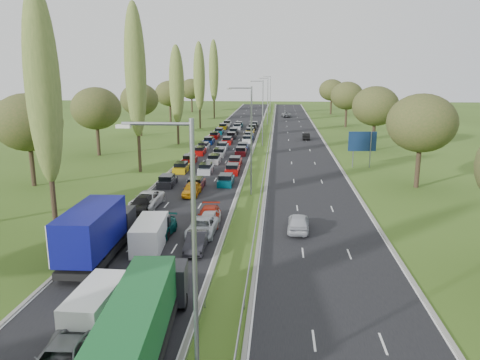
% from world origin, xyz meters
% --- Properties ---
extents(ground, '(260.00, 260.00, 0.00)m').
position_xyz_m(ground, '(4.50, 80.00, 0.00)').
color(ground, '#344E18').
rests_on(ground, ground).
extents(near_carriageway, '(10.50, 215.00, 0.04)m').
position_xyz_m(near_carriageway, '(-2.25, 82.50, 0.00)').
color(near_carriageway, black).
rests_on(near_carriageway, ground).
extents(far_carriageway, '(10.50, 215.00, 0.04)m').
position_xyz_m(far_carriageway, '(11.25, 82.50, 0.00)').
color(far_carriageway, black).
rests_on(far_carriageway, ground).
extents(central_reservation, '(2.36, 215.00, 0.32)m').
position_xyz_m(central_reservation, '(4.50, 82.50, 0.55)').
color(central_reservation, gray).
rests_on(central_reservation, ground).
extents(lamp_columns, '(0.18, 140.18, 12.00)m').
position_xyz_m(lamp_columns, '(4.50, 78.00, 6.00)').
color(lamp_columns, gray).
rests_on(lamp_columns, ground).
extents(poplar_row, '(2.80, 127.80, 22.44)m').
position_xyz_m(poplar_row, '(-11.50, 68.17, 12.39)').
color(poplar_row, '#2D2116').
rests_on(poplar_row, ground).
extents(woodland_left, '(8.00, 166.00, 11.10)m').
position_xyz_m(woodland_left, '(-22.00, 62.63, 7.68)').
color(woodland_left, '#2D2116').
rests_on(woodland_left, ground).
extents(woodland_right, '(8.00, 153.00, 11.10)m').
position_xyz_m(woodland_right, '(24.00, 66.67, 7.68)').
color(woodland_right, '#2D2116').
rests_on(woodland_right, ground).
extents(traffic_queue_fill, '(9.02, 68.93, 0.80)m').
position_xyz_m(traffic_queue_fill, '(-2.24, 77.62, 0.44)').
color(traffic_queue_fill, black).
rests_on(traffic_queue_fill, ground).
extents(near_car_2, '(2.79, 5.63, 1.54)m').
position_xyz_m(near_car_2, '(-5.80, 37.09, 0.79)').
color(near_car_2, silver).
rests_on(near_car_2, near_carriageway).
extents(near_car_3, '(2.32, 5.10, 1.45)m').
position_xyz_m(near_car_3, '(-5.85, 35.67, 0.74)').
color(near_car_3, black).
rests_on(near_car_3, near_carriageway).
extents(near_car_5, '(1.85, 4.65, 1.51)m').
position_xyz_m(near_car_5, '(-2.17, 14.49, 0.77)').
color(near_car_5, '#4F0D20').
rests_on(near_car_5, near_carriageway).
extents(near_car_7, '(2.33, 5.14, 1.46)m').
position_xyz_m(near_car_7, '(-2.28, 28.54, 0.75)').
color(near_car_7, '#044743').
rests_on(near_car_7, near_carriageway).
extents(near_car_8, '(1.75, 4.28, 1.45)m').
position_xyz_m(near_car_8, '(-2.07, 42.06, 0.75)').
color(near_car_8, orange).
rests_on(near_car_8, near_carriageway).
extents(near_car_9, '(1.57, 4.27, 1.40)m').
position_xyz_m(near_car_9, '(1.30, 25.84, 0.72)').
color(near_car_9, black).
rests_on(near_car_9, near_carriageway).
extents(near_car_10, '(2.45, 5.03, 1.38)m').
position_xyz_m(near_car_10, '(1.18, 29.34, 0.71)').
color(near_car_10, silver).
rests_on(near_car_10, near_carriageway).
extents(near_car_11, '(2.25, 4.96, 1.41)m').
position_xyz_m(near_car_11, '(1.30, 32.52, 0.73)').
color(near_car_11, '#B41E0B').
rests_on(near_car_11, near_carriageway).
extents(near_car_12, '(1.92, 4.21, 1.40)m').
position_xyz_m(near_car_12, '(1.41, 31.73, 0.72)').
color(near_car_12, silver).
rests_on(near_car_12, near_carriageway).
extents(far_car_0, '(2.07, 4.64, 1.55)m').
position_xyz_m(far_car_0, '(9.34, 31.06, 0.80)').
color(far_car_0, '#B7BAC1').
rests_on(far_car_0, far_carriageway).
extents(far_car_1, '(1.43, 4.05, 1.33)m').
position_xyz_m(far_car_1, '(13.00, 87.23, 0.69)').
color(far_car_1, black).
rests_on(far_car_1, far_carriageway).
extents(far_car_2, '(2.94, 5.77, 1.56)m').
position_xyz_m(far_car_2, '(9.65, 135.04, 0.80)').
color(far_car_2, slate).
rests_on(far_car_2, far_carriageway).
extents(blue_lorry, '(2.75, 9.91, 4.19)m').
position_xyz_m(blue_lorry, '(-5.60, 23.48, 2.15)').
color(blue_lorry, black).
rests_on(blue_lorry, near_carriageway).
extents(green_lorry, '(2.26, 12.20, 3.62)m').
position_xyz_m(green_lorry, '(1.19, 11.64, 1.97)').
color(green_lorry, black).
rests_on(green_lorry, near_carriageway).
extents(white_van_front, '(2.04, 5.20, 2.09)m').
position_xyz_m(white_van_front, '(-2.27, 14.92, 1.07)').
color(white_van_front, silver).
rests_on(white_van_front, near_carriageway).
extents(white_van_rear, '(2.15, 5.48, 2.20)m').
position_xyz_m(white_van_rear, '(-2.42, 26.30, 1.13)').
color(white_van_rear, white).
rests_on(white_van_rear, near_carriageway).
extents(info_sign, '(1.45, 0.58, 2.10)m').
position_xyz_m(info_sign, '(-9.40, 31.65, 1.37)').
color(info_sign, gray).
rests_on(info_sign, ground).
extents(direction_sign, '(4.00, 0.41, 5.20)m').
position_xyz_m(direction_sign, '(19.40, 59.47, 3.57)').
color(direction_sign, gray).
rests_on(direction_sign, ground).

